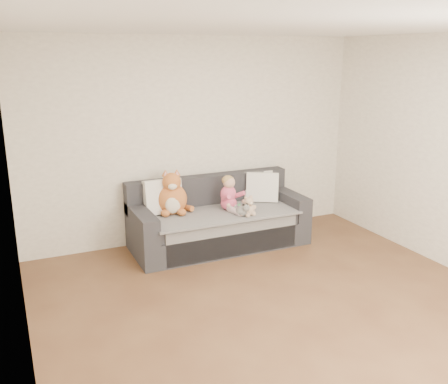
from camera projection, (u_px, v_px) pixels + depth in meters
name	position (u px, v px, depth m)	size (l,w,h in m)	color
room_shell	(277.00, 175.00, 4.60)	(5.00, 5.00, 5.00)	brown
sofa	(218.00, 222.00, 6.35)	(2.20, 0.94, 0.85)	#2D2C32
cushion_left	(163.00, 196.00, 6.12)	(0.46, 0.21, 0.44)	silver
cushion_right_back	(257.00, 185.00, 6.75)	(0.43, 0.24, 0.39)	silver
cushion_right_front	(262.00, 187.00, 6.61)	(0.46, 0.38, 0.40)	silver
toddler	(230.00, 196.00, 6.24)	(0.31, 0.46, 0.45)	#D54B70
plush_cat	(172.00, 197.00, 6.11)	(0.45, 0.39, 0.58)	#B86829
teddy_bear	(249.00, 208.00, 6.04)	(0.20, 0.15, 0.25)	#CAAA8B
plush_cow	(243.00, 210.00, 6.04)	(0.14, 0.22, 0.18)	white
sippy_cup	(239.00, 208.00, 6.13)	(0.11, 0.09, 0.13)	#6A3187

